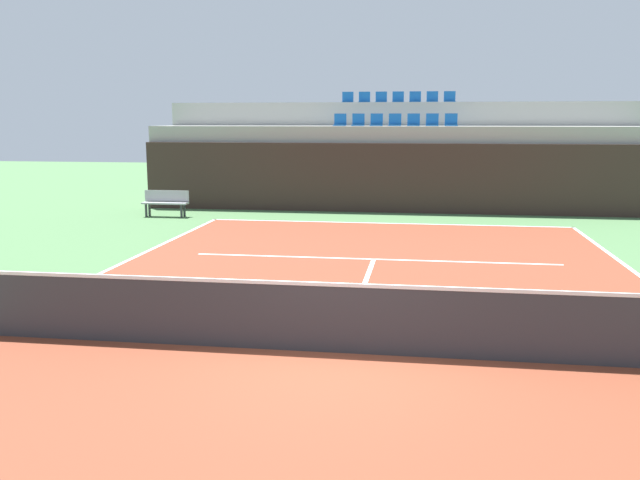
# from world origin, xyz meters

# --- Properties ---
(ground_plane) EXTENTS (80.00, 80.00, 0.00)m
(ground_plane) POSITION_xyz_m (0.00, 0.00, 0.00)
(ground_plane) COLOR #477042
(court_surface) EXTENTS (11.00, 24.00, 0.01)m
(court_surface) POSITION_xyz_m (0.00, 0.00, 0.01)
(court_surface) COLOR brown
(court_surface) RESTS_ON ground_plane
(baseline_far) EXTENTS (11.00, 0.10, 0.00)m
(baseline_far) POSITION_xyz_m (0.00, 11.95, 0.01)
(baseline_far) COLOR white
(baseline_far) RESTS_ON court_surface
(service_line_far) EXTENTS (8.26, 0.10, 0.00)m
(service_line_far) POSITION_xyz_m (0.00, 6.40, 0.01)
(service_line_far) COLOR white
(service_line_far) RESTS_ON court_surface
(centre_service_line) EXTENTS (0.10, 6.40, 0.00)m
(centre_service_line) POSITION_xyz_m (0.00, 3.20, 0.01)
(centre_service_line) COLOR white
(centre_service_line) RESTS_ON court_surface
(back_wall) EXTENTS (17.40, 0.30, 2.35)m
(back_wall) POSITION_xyz_m (0.00, 14.61, 1.17)
(back_wall) COLOR #33231E
(back_wall) RESTS_ON ground_plane
(stands_tier_lower) EXTENTS (17.40, 2.40, 2.91)m
(stands_tier_lower) POSITION_xyz_m (0.00, 15.96, 1.46)
(stands_tier_lower) COLOR #9E9E99
(stands_tier_lower) RESTS_ON ground_plane
(stands_tier_upper) EXTENTS (17.40, 2.40, 3.78)m
(stands_tier_upper) POSITION_xyz_m (0.00, 18.36, 1.89)
(stands_tier_upper) COLOR #9E9E99
(stands_tier_upper) RESTS_ON ground_plane
(seating_row_lower) EXTENTS (4.38, 0.44, 0.44)m
(seating_row_lower) POSITION_xyz_m (-0.00, 16.06, 3.04)
(seating_row_lower) COLOR #145193
(seating_row_lower) RESTS_ON stands_tier_lower
(seating_row_upper) EXTENTS (4.38, 0.44, 0.44)m
(seating_row_upper) POSITION_xyz_m (-0.00, 18.46, 3.90)
(seating_row_upper) COLOR #145193
(seating_row_upper) RESTS_ON stands_tier_upper
(tennis_net) EXTENTS (11.08, 0.08, 1.07)m
(tennis_net) POSITION_xyz_m (0.00, 0.00, 0.51)
(tennis_net) COLOR black
(tennis_net) RESTS_ON court_surface
(player_bench) EXTENTS (1.50, 0.40, 0.85)m
(player_bench) POSITION_xyz_m (-7.25, 12.44, 0.51)
(player_bench) COLOR #99999E
(player_bench) RESTS_ON ground_plane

